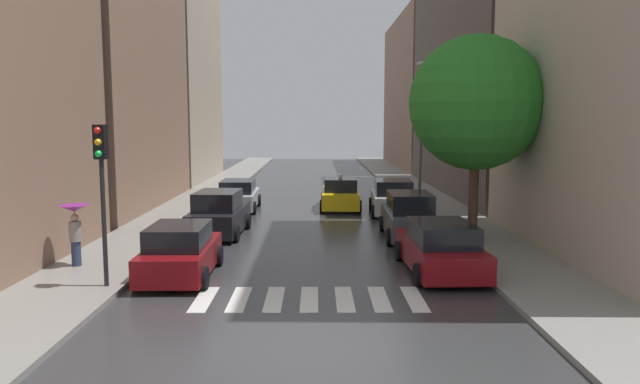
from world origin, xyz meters
TOP-DOWN VIEW (x-y plane):
  - ground_plane at (0.00, 24.00)m, footprint 28.00×72.00m
  - sidewalk_left at (-6.50, 24.00)m, footprint 3.00×72.00m
  - sidewalk_right at (6.50, 24.00)m, footprint 3.00×72.00m
  - crosswalk_stripes at (0.00, 3.39)m, footprint 5.85×2.20m
  - building_left_mid at (-11.00, 19.76)m, footprint 6.00×14.01m
  - building_left_far at (-11.00, 34.02)m, footprint 6.00×13.35m
  - building_right_mid at (11.00, 26.15)m, footprint 6.00×20.76m
  - building_right_far at (11.00, 47.49)m, footprint 6.00×20.22m
  - parked_car_left_nearest at (-3.78, 5.56)m, footprint 2.05×4.13m
  - parked_car_left_second at (-3.71, 12.00)m, footprint 2.20×4.32m
  - parked_car_left_third at (-3.80, 18.69)m, footprint 2.07×4.30m
  - parked_car_right_nearest at (3.92, 6.09)m, footprint 2.28×4.64m
  - parked_car_right_second at (3.78, 11.32)m, footprint 2.04×4.36m
  - parked_car_right_third at (3.92, 17.36)m, footprint 2.31×4.17m
  - taxi_midroad at (1.44, 19.27)m, footprint 2.19×4.71m
  - pedestrian_foreground at (-7.14, 6.38)m, footprint 0.90×0.90m
  - street_tree_right at (6.13, 10.87)m, footprint 5.02×5.02m
  - traffic_light_left_corner at (-5.45, 4.13)m, footprint 0.30×0.42m
  - lamp_post_right at (5.55, 19.20)m, footprint 0.60×0.28m

SIDE VIEW (x-z plane):
  - ground_plane at x=0.00m, z-range -0.04..0.00m
  - crosswalk_stripes at x=0.00m, z-range 0.00..0.01m
  - sidewalk_left at x=-6.50m, z-range 0.00..0.15m
  - sidewalk_right at x=6.50m, z-range 0.00..0.15m
  - parked_car_right_nearest at x=3.92m, z-range -0.04..1.51m
  - parked_car_left_third at x=-3.80m, z-range -0.05..1.52m
  - parked_car_left_nearest at x=-3.78m, z-range -0.05..1.53m
  - taxi_midroad at x=1.44m, z-range -0.14..1.67m
  - parked_car_right_third at x=3.92m, z-range -0.06..1.64m
  - parked_car_left_second at x=-3.71m, z-range -0.07..1.73m
  - parked_car_right_second at x=3.78m, z-range -0.07..1.74m
  - pedestrian_foreground at x=-7.14m, z-range 0.53..2.40m
  - traffic_light_left_corner at x=-5.45m, z-range 1.14..5.44m
  - lamp_post_right at x=5.55m, z-range 0.69..8.08m
  - street_tree_right at x=6.13m, z-range 1.42..8.99m
  - building_right_far at x=11.00m, z-range 0.00..14.42m
  - building_left_far at x=-11.00m, z-range 0.00..14.44m
  - building_left_mid at x=-11.00m, z-range 0.00..15.73m
  - building_right_mid at x=11.00m, z-range 0.00..17.68m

